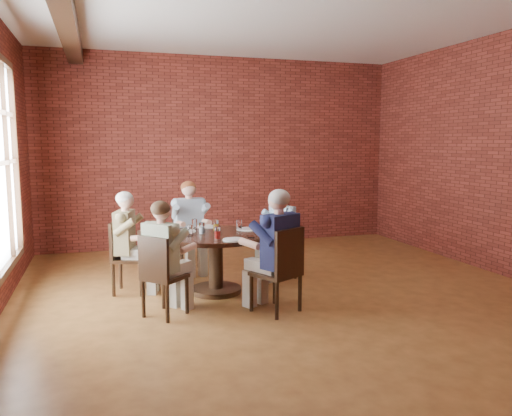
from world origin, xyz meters
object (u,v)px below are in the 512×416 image
object	(u,v)px
diner_c	(129,243)
smartphone	(251,236)
diner_e	(276,251)
chair_e	(282,267)
diner_a	(279,234)
chair_d	(160,273)
dining_table	(216,251)
diner_d	(164,259)
chair_a	(283,243)
chair_c	(124,254)
chair_b	(189,236)
diner_b	(190,227)

from	to	relation	value
diner_c	smartphone	world-z (taller)	diner_c
diner_e	chair_e	bearing A→B (deg)	90.00
diner_a	chair_e	world-z (taller)	diner_a
chair_e	chair_d	bearing A→B (deg)	-39.37
dining_table	chair_d	distance (m)	1.05
chair_d	diner_d	world-z (taller)	diner_d
chair_e	chair_a	bearing A→B (deg)	-139.00
chair_c	diner_c	xyz separation A→B (m)	(0.07, -0.02, 0.14)
chair_e	diner_d	bearing A→B (deg)	-42.12
chair_b	diner_e	size ratio (longest dim) A/B	0.68
dining_table	chair_e	distance (m)	1.10
chair_d	dining_table	bearing A→B (deg)	-90.00
diner_c	diner_e	distance (m)	1.93
chair_b	diner_b	distance (m)	0.18
diner_b	diner_a	bearing A→B (deg)	-39.50
chair_b	diner_d	bearing A→B (deg)	-113.88
diner_b	chair_d	bearing A→B (deg)	-115.99
diner_c	diner_d	bearing A→B (deg)	-145.42
chair_a	chair_d	xyz separation A→B (m)	(-1.82, -1.13, 0.01)
chair_b	chair_d	distance (m)	2.01
diner_c	smartphone	distance (m)	1.53
chair_c	diner_c	bearing A→B (deg)	-90.00
chair_b	diner_e	world-z (taller)	diner_e
diner_d	diner_a	bearing A→B (deg)	-101.17
chair_e	dining_table	bearing A→B (deg)	-90.00
chair_d	diner_c	bearing A→B (deg)	-29.00
dining_table	chair_c	xyz separation A→B (m)	(-1.10, 0.34, -0.04)
chair_e	chair_b	bearing A→B (deg)	-101.16
chair_b	diner_a	bearing A→B (deg)	-42.18
chair_c	chair_d	world-z (taller)	chair_c
chair_b	diner_d	xyz separation A→B (m)	(-0.58, -1.85, 0.12)
dining_table	chair_b	world-z (taller)	chair_b
diner_c	smartphone	xyz separation A→B (m)	(1.38, -0.65, 0.12)
diner_b	diner_c	distance (m)	1.20
chair_b	diner_b	bearing A→B (deg)	-90.00
chair_a	chair_c	distance (m)	2.15
chair_b	diner_e	distance (m)	2.18
diner_d	chair_a	bearing A→B (deg)	-101.53
diner_a	diner_b	xyz separation A→B (m)	(-1.11, 0.72, 0.04)
diner_a	chair_a	bearing A→B (deg)	90.00
chair_d	diner_e	size ratio (longest dim) A/B	0.66
chair_e	diner_e	bearing A→B (deg)	-90.00
diner_e	smartphone	bearing A→B (deg)	-105.89
chair_e	diner_e	distance (m)	0.19
chair_c	smartphone	world-z (taller)	chair_c
chair_c	diner_e	bearing A→B (deg)	-111.02
dining_table	smartphone	bearing A→B (deg)	-43.40
diner_a	chair_d	size ratio (longest dim) A/B	1.38
chair_d	diner_a	bearing A→B (deg)	-100.77
chair_a	diner_c	bearing A→B (deg)	-108.69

